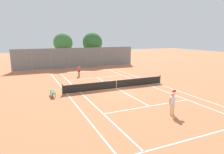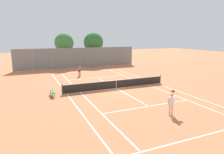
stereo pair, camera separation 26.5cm
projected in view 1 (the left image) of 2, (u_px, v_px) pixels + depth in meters
name	position (u px, v px, depth m)	size (l,w,h in m)	color
ground_plane	(116.00, 88.00, 22.28)	(120.00, 120.00, 0.00)	#C67047
court_line_markings	(116.00, 88.00, 22.28)	(11.10, 23.90, 0.01)	white
tennis_net	(116.00, 84.00, 22.18)	(12.00, 0.10, 1.07)	#474C47
player_near_side	(172.00, 103.00, 14.58)	(0.85, 0.68, 1.77)	beige
player_far_left	(79.00, 70.00, 29.08)	(0.70, 0.73, 1.77)	#936B4C
loose_tennis_ball_0	(118.00, 82.00, 25.25)	(0.07, 0.07, 0.07)	#D1DB33
loose_tennis_ball_1	(121.00, 77.00, 28.00)	(0.07, 0.07, 0.07)	#D1DB33
loose_tennis_ball_2	(62.00, 79.00, 27.20)	(0.07, 0.07, 0.07)	#D1DB33
loose_tennis_ball_3	(109.00, 72.00, 32.68)	(0.07, 0.07, 0.07)	#D1DB33
courtside_bench	(53.00, 92.00, 19.27)	(0.36, 1.50, 0.47)	#2D6638
back_fence	(78.00, 58.00, 36.71)	(22.29, 0.08, 3.68)	gray
tree_behind_left	(63.00, 43.00, 37.34)	(3.54, 3.54, 6.33)	brown
tree_behind_right	(93.00, 43.00, 40.14)	(3.92, 3.92, 6.49)	brown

